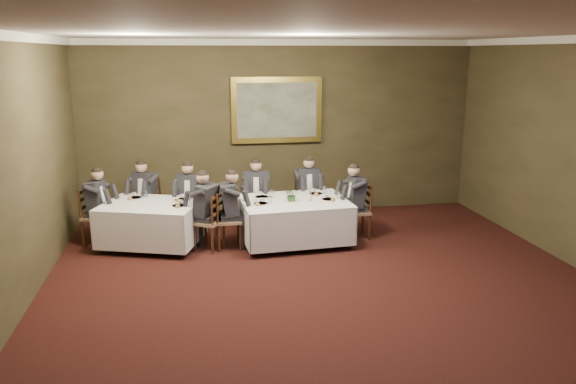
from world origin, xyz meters
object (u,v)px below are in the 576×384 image
object	(u,v)px
diner_sec_backright	(191,206)
diner_main_backright	(307,199)
chair_sec_endright	(209,233)
chair_sec_endleft	(96,228)
diner_main_endright	(357,210)
diner_sec_endright	(208,220)
diner_sec_backleft	(146,204)
painting	(277,110)
chair_main_endright	(357,222)
candlestick	(311,191)
chair_main_backleft	(257,214)
table_second	(151,221)
chair_sec_backleft	(147,216)
diner_main_endleft	(228,219)
table_main	(294,218)
chair_main_backright	(307,211)
diner_main_backleft	(257,202)
centerpiece	(292,194)
chair_main_endleft	(228,232)
diner_sec_endleft	(96,215)
chair_sec_backright	(192,218)

from	to	relation	value
diner_sec_backright	diner_main_backright	bearing A→B (deg)	-157.09
chair_sec_endright	chair_sec_endleft	world-z (taller)	same
diner_main_endright	diner_sec_endright	world-z (taller)	same
diner_sec_backleft	painting	xyz separation A→B (m)	(2.59, 0.82, 1.61)
chair_main_endright	candlestick	distance (m)	1.12
chair_main_backleft	table_second	bearing A→B (deg)	28.52
chair_main_backleft	chair_sec_backleft	size ratio (longest dim) A/B	1.00
diner_sec_backleft	candlestick	distance (m)	3.13
table_second	chair_sec_endright	bearing A→B (deg)	-18.79
diner_sec_endright	painting	world-z (taller)	painting
chair_sec_backleft	chair_sec_endright	xyz separation A→B (m)	(1.11, -1.25, 0.00)
diner_main_endleft	table_main	bearing A→B (deg)	93.36
diner_sec_backleft	diner_sec_endright	distance (m)	1.65
table_main	chair_sec_endright	distance (m)	1.49
chair_main_backright	chair_sec_endleft	size ratio (longest dim) A/B	1.00
diner_main_backleft	centerpiece	world-z (taller)	diner_main_backleft
diner_main_backleft	chair_sec_endleft	xyz separation A→B (m)	(-2.85, -0.36, -0.23)
chair_sec_endright	painting	bearing A→B (deg)	-2.72
diner_main_endleft	diner_sec_backright	distance (m)	1.12
chair_main_backleft	chair_sec_endright	distance (m)	1.38
diner_main_endright	candlestick	xyz separation A→B (m)	(-0.88, -0.14, 0.43)
diner_sec_backleft	table_main	bearing A→B (deg)	-174.48
diner_main_backright	chair_main_endleft	distance (m)	1.92
diner_sec_backleft	table_second	bearing A→B (deg)	128.31
chair_main_endright	diner_main_backleft	bearing A→B (deg)	62.97
table_second	centerpiece	xyz separation A→B (m)	(2.39, -0.26, 0.45)
diner_sec_endleft	chair_sec_endright	bearing A→B (deg)	85.03
chair_main_endright	chair_sec_backright	xyz separation A→B (m)	(-2.93, 0.79, 0.00)
chair_main_backright	painting	bearing A→B (deg)	-69.73
diner_sec_endright	chair_sec_endleft	bearing A→B (deg)	104.36
chair_sec_endright	diner_main_backleft	bearing A→B (deg)	-9.55
table_main	candlestick	world-z (taller)	candlestick
centerpiece	candlestick	distance (m)	0.33
table_main	diner_main_endleft	bearing A→B (deg)	-176.29
chair_sec_backright	chair_sec_endleft	xyz separation A→B (m)	(-1.64, -0.32, 0.00)
table_second	diner_main_endleft	xyz separation A→B (m)	(1.29, -0.29, 0.06)
diner_sec_endleft	diner_main_backleft	bearing A→B (deg)	110.97
table_second	diner_main_backleft	size ratio (longest dim) A/B	1.43
diner_sec_endright	diner_sec_endleft	xyz separation A→B (m)	(-1.91, 0.64, 0.00)
diner_sec_endleft	diner_sec_backleft	bearing A→B (deg)	139.89
diner_sec_endright	chair_main_endright	bearing A→B (deg)	-53.21
table_second	diner_main_endright	bearing A→B (deg)	-2.30
chair_main_endleft	diner_sec_endleft	distance (m)	2.33
chair_main_backright	painting	xyz separation A→B (m)	(-0.43, 0.97, 1.84)
chair_main_endleft	chair_sec_backright	size ratio (longest dim) A/B	1.00
chair_main_endleft	chair_main_endright	bearing A→B (deg)	93.33
diner_sec_endright	diner_main_endright	bearing A→B (deg)	-53.20
chair_sec_backright	chair_sec_endleft	bearing A→B (deg)	31.09
diner_main_backright	chair_sec_backleft	distance (m)	3.03
table_main	chair_sec_backleft	xyz separation A→B (m)	(-2.59, 1.14, -0.17)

